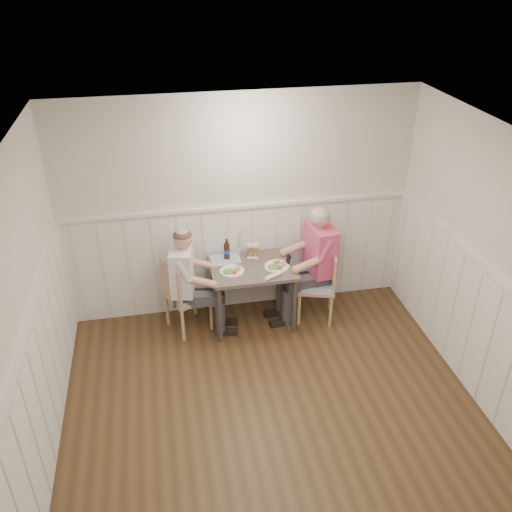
% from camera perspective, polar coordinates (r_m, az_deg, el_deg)
% --- Properties ---
extents(ground_plane, '(4.50, 4.50, 0.00)m').
position_cam_1_polar(ground_plane, '(5.14, 2.85, -19.03)').
color(ground_plane, '#422E1B').
extents(room_shell, '(4.04, 4.54, 2.60)m').
position_cam_1_polar(room_shell, '(4.12, 3.38, -5.04)').
color(room_shell, silver).
rests_on(room_shell, ground).
extents(wainscot, '(4.00, 4.49, 1.34)m').
position_cam_1_polar(wainscot, '(5.15, 1.24, -8.30)').
color(wainscot, white).
rests_on(wainscot, ground).
extents(dining_table, '(0.94, 0.70, 0.75)m').
position_cam_1_polar(dining_table, '(6.11, -0.36, -1.92)').
color(dining_table, '#544A41').
rests_on(dining_table, ground).
extents(chair_right, '(0.53, 0.53, 0.90)m').
position_cam_1_polar(chair_right, '(6.32, 6.87, -2.72)').
color(chair_right, tan).
rests_on(chair_right, ground).
extents(chair_left, '(0.57, 0.57, 0.91)m').
position_cam_1_polar(chair_left, '(6.13, -7.67, -3.88)').
color(chair_left, tan).
rests_on(chair_left, ground).
extents(man_in_pink, '(0.69, 0.48, 1.42)m').
position_cam_1_polar(man_in_pink, '(6.32, 6.28, -1.54)').
color(man_in_pink, '#3F3F47').
rests_on(man_in_pink, ground).
extents(diner_cream, '(0.66, 0.47, 1.33)m').
position_cam_1_polar(diner_cream, '(6.07, -7.22, -3.49)').
color(diner_cream, '#3F3F47').
rests_on(diner_cream, ground).
extents(plate_man, '(0.28, 0.28, 0.07)m').
position_cam_1_polar(plate_man, '(6.04, 2.15, -1.02)').
color(plate_man, white).
rests_on(plate_man, dining_table).
extents(plate_diner, '(0.27, 0.27, 0.07)m').
position_cam_1_polar(plate_diner, '(5.95, -2.65, -1.55)').
color(plate_diner, white).
rests_on(plate_diner, dining_table).
extents(beer_glass_a, '(0.07, 0.07, 0.18)m').
position_cam_1_polar(beer_glass_a, '(6.16, -0.07, 0.75)').
color(beer_glass_a, silver).
rests_on(beer_glass_a, dining_table).
extents(beer_glass_b, '(0.07, 0.07, 0.18)m').
position_cam_1_polar(beer_glass_b, '(6.17, -0.66, 0.78)').
color(beer_glass_b, silver).
rests_on(beer_glass_b, dining_table).
extents(beer_bottle, '(0.07, 0.07, 0.25)m').
position_cam_1_polar(beer_bottle, '(6.17, -3.09, 0.62)').
color(beer_bottle, black).
rests_on(beer_bottle, dining_table).
extents(rolled_napkin, '(0.21, 0.14, 0.05)m').
position_cam_1_polar(rolled_napkin, '(5.85, 1.78, -2.13)').
color(rolled_napkin, white).
rests_on(rolled_napkin, dining_table).
extents(grass_vase, '(0.04, 0.04, 0.33)m').
position_cam_1_polar(grass_vase, '(6.22, -1.83, 1.33)').
color(grass_vase, silver).
rests_on(grass_vase, dining_table).
extents(gingham_mat, '(0.35, 0.29, 0.01)m').
position_cam_1_polar(gingham_mat, '(6.21, -3.25, -0.32)').
color(gingham_mat, '#5D7DC2').
rests_on(gingham_mat, dining_table).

